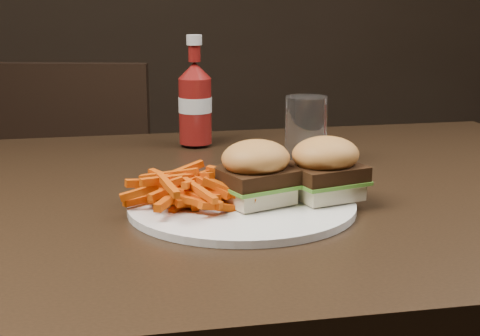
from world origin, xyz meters
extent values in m
cube|color=black|center=(0.00, 0.00, 0.73)|extent=(1.20, 0.80, 0.04)
cube|color=black|center=(-0.17, 0.80, 0.43)|extent=(0.49, 0.49, 0.04)
cylinder|color=white|center=(0.03, -0.09, 0.76)|extent=(0.27, 0.27, 0.01)
cube|color=beige|center=(0.04, -0.10, 0.77)|extent=(0.09, 0.09, 0.02)
cube|color=#F7EBBF|center=(0.13, -0.10, 0.77)|extent=(0.09, 0.09, 0.02)
cylinder|color=maroon|center=(0.02, 0.28, 0.81)|extent=(0.07, 0.07, 0.11)
cylinder|color=white|center=(0.17, 0.11, 0.81)|extent=(0.08, 0.08, 0.10)
camera|label=1|loc=(-0.15, -0.93, 1.01)|focal=55.00mm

